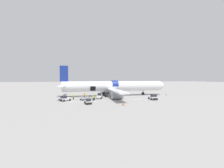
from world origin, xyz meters
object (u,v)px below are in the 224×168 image
(ground_crew_loader_a, at_px, (73,96))
(suitcase_on_tarmac_upright, at_px, (95,99))
(baggage_tug_mid, at_px, (153,97))
(baggage_cart_loading, at_px, (86,98))
(baggage_tug_lead, at_px, (88,102))
(ground_crew_driver, at_px, (93,97))
(baggage_tug_spare, at_px, (65,99))
(airplane, at_px, (113,87))
(ground_crew_loader_b, at_px, (84,95))
(baggage_tug_rear, at_px, (99,96))

(ground_crew_loader_a, xyz_separation_m, suitcase_on_tarmac_upright, (5.84, -2.46, -0.59))
(baggage_tug_mid, bearing_deg, ground_crew_loader_a, 166.33)
(baggage_cart_loading, distance_m, ground_crew_loader_a, 3.87)
(baggage_tug_lead, distance_m, baggage_cart_loading, 6.56)
(suitcase_on_tarmac_upright, bearing_deg, ground_crew_driver, -112.16)
(baggage_tug_spare, distance_m, baggage_cart_loading, 5.67)
(airplane, bearing_deg, ground_crew_loader_b, -157.34)
(ground_crew_driver, height_order, suitcase_on_tarmac_upright, ground_crew_driver)
(baggage_tug_mid, distance_m, ground_crew_loader_a, 22.87)
(baggage_cart_loading, relative_size, ground_crew_driver, 2.42)
(baggage_cart_loading, distance_m, suitcase_on_tarmac_upright, 2.50)
(baggage_tug_mid, height_order, baggage_tug_rear, baggage_tug_rear)
(airplane, distance_m, suitcase_on_tarmac_upright, 11.15)
(ground_crew_loader_b, height_order, ground_crew_driver, ground_crew_loader_b)
(airplane, xyz_separation_m, baggage_cart_loading, (-9.50, -6.97, -2.74))
(ground_crew_loader_a, distance_m, ground_crew_driver, 6.46)
(baggage_tug_rear, relative_size, ground_crew_loader_a, 1.52)
(baggage_tug_lead, height_order, baggage_tug_mid, baggage_tug_mid)
(baggage_tug_spare, relative_size, ground_crew_loader_a, 1.78)
(baggage_tug_mid, relative_size, ground_crew_loader_a, 1.78)
(suitcase_on_tarmac_upright, bearing_deg, ground_crew_loader_b, 124.64)
(baggage_tug_rear, relative_size, suitcase_on_tarmac_upright, 3.55)
(ground_crew_loader_b, relative_size, suitcase_on_tarmac_upright, 2.49)
(airplane, xyz_separation_m, baggage_tug_rear, (-5.55, -5.49, -2.55))
(baggage_tug_lead, height_order, ground_crew_loader_a, ground_crew_loader_a)
(baggage_tug_spare, relative_size, ground_crew_loader_b, 1.67)
(ground_crew_driver, bearing_deg, baggage_cart_loading, 130.57)
(baggage_tug_rear, bearing_deg, baggage_tug_spare, -167.05)
(baggage_tug_lead, distance_m, baggage_tug_mid, 18.61)
(baggage_tug_lead, bearing_deg, baggage_tug_spare, 135.13)
(airplane, bearing_deg, baggage_tug_mid, -50.04)
(baggage_tug_spare, bearing_deg, ground_crew_loader_b, 34.28)
(baggage_tug_rear, distance_m, baggage_tug_spare, 9.83)
(ground_crew_driver, bearing_deg, airplane, 49.81)
(baggage_tug_mid, bearing_deg, ground_crew_driver, 173.80)
(airplane, bearing_deg, ground_crew_loader_a, -157.10)
(baggage_tug_spare, bearing_deg, baggage_tug_mid, -7.57)
(ground_crew_loader_a, bearing_deg, baggage_cart_loading, -22.11)
(airplane, bearing_deg, baggage_tug_spare, -153.03)
(baggage_tug_rear, xyz_separation_m, suitcase_on_tarmac_upright, (-1.68, -2.49, -0.36))
(ground_crew_loader_a, bearing_deg, baggage_tug_lead, -64.66)
(baggage_tug_spare, relative_size, baggage_cart_loading, 0.75)
(baggage_tug_rear, bearing_deg, baggage_tug_mid, -20.27)
(ground_crew_loader_b, bearing_deg, suitcase_on_tarmac_upright, -55.36)
(ground_crew_loader_a, distance_m, suitcase_on_tarmac_upright, 6.36)
(baggage_tug_rear, height_order, ground_crew_driver, ground_crew_driver)
(baggage_tug_rear, relative_size, ground_crew_driver, 1.55)
(baggage_tug_lead, distance_m, ground_crew_driver, 4.72)
(baggage_tug_mid, distance_m, baggage_tug_rear, 15.67)
(baggage_tug_spare, bearing_deg, baggage_tug_rear, 12.95)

